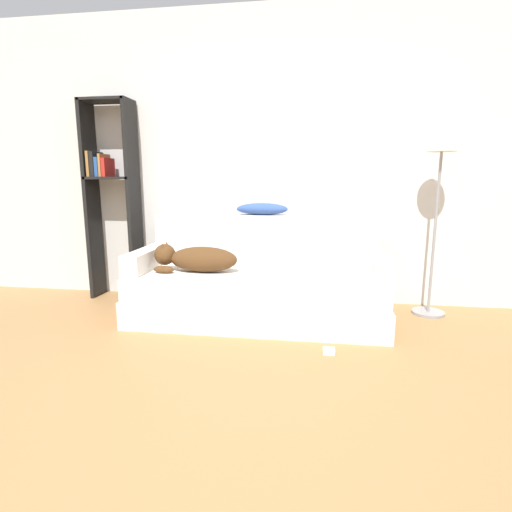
# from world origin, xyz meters

# --- Properties ---
(ground_plane) EXTENTS (20.00, 20.00, 0.00)m
(ground_plane) POSITION_xyz_m (0.00, 0.00, 0.00)
(ground_plane) COLOR #9E7042
(wall_back) EXTENTS (6.96, 0.06, 2.70)m
(wall_back) POSITION_xyz_m (0.00, 2.46, 1.35)
(wall_back) COLOR silver
(wall_back) RESTS_ON ground_plane
(couch) EXTENTS (2.08, 0.93, 0.40)m
(couch) POSITION_xyz_m (0.09, 1.84, 0.20)
(couch) COLOR silver
(couch) RESTS_ON ground_plane
(couch_backrest) EXTENTS (2.04, 0.15, 0.44)m
(couch_backrest) POSITION_xyz_m (0.09, 2.24, 0.62)
(couch_backrest) COLOR silver
(couch_backrest) RESTS_ON couch
(couch_arm_left) EXTENTS (0.15, 0.74, 0.17)m
(couch_arm_left) POSITION_xyz_m (-0.88, 1.84, 0.49)
(couch_arm_left) COLOR silver
(couch_arm_left) RESTS_ON couch
(couch_arm_right) EXTENTS (0.15, 0.74, 0.17)m
(couch_arm_right) POSITION_xyz_m (1.05, 1.84, 0.49)
(couch_arm_right) COLOR silver
(couch_arm_right) RESTS_ON couch
(dog) EXTENTS (0.71, 0.25, 0.24)m
(dog) POSITION_xyz_m (-0.42, 1.76, 0.52)
(dog) COLOR #513319
(dog) RESTS_ON couch
(laptop) EXTENTS (0.36, 0.29, 0.02)m
(laptop) POSITION_xyz_m (0.21, 1.77, 0.41)
(laptop) COLOR silver
(laptop) RESTS_ON couch
(throw_pillow) EXTENTS (0.47, 0.18, 0.11)m
(throw_pillow) POSITION_xyz_m (0.07, 2.24, 0.90)
(throw_pillow) COLOR #335199
(throw_pillow) RESTS_ON couch_backrest
(bookshelf) EXTENTS (0.47, 0.26, 1.90)m
(bookshelf) POSITION_xyz_m (-1.42, 2.28, 1.07)
(bookshelf) COLOR black
(bookshelf) RESTS_ON ground_plane
(floor_lamp) EXTENTS (0.27, 0.27, 1.57)m
(floor_lamp) POSITION_xyz_m (1.56, 2.16, 1.24)
(floor_lamp) COLOR gray
(floor_lamp) RESTS_ON ground_plane
(power_adapter) EXTENTS (0.08, 0.08, 0.03)m
(power_adapter) POSITION_xyz_m (0.67, 1.20, 0.02)
(power_adapter) COLOR white
(power_adapter) RESTS_ON ground_plane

